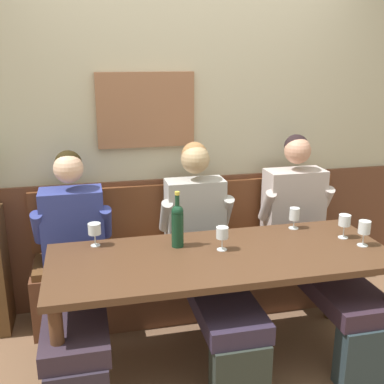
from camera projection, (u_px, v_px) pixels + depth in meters
The scene contains 14 objects.
ground_plane at pixel (226, 377), 2.82m from camera, with size 6.80×6.80×0.02m, color brown.
room_wall_back at pixel (186, 119), 3.44m from camera, with size 6.80×0.12×2.80m.
wood_wainscot_panel at pixel (188, 238), 3.65m from camera, with size 6.80×0.03×0.97m, color brown.
wall_bench at pixel (194, 273), 3.51m from camera, with size 2.31×0.42×0.94m.
dining_table at pixel (221, 267), 2.77m from camera, with size 2.01×0.77×0.73m.
person_right_seat at pixel (74, 264), 2.90m from camera, with size 0.52×1.23×1.26m.
person_center_right_seat at pixel (207, 251), 3.08m from camera, with size 0.52×1.23×1.28m.
person_left_seat at pixel (313, 239), 3.26m from camera, with size 0.54×1.23×1.30m.
wine_bottle_green_tall at pixel (177, 224), 2.82m from camera, with size 0.07×0.07×0.35m.
wine_glass_center_front at pixel (294, 215), 3.12m from camera, with size 0.07×0.07×0.14m.
wine_glass_center_rear at pixel (364, 228), 2.84m from camera, with size 0.07×0.07×0.16m.
wine_glass_by_bottle at pixel (94, 230), 2.84m from camera, with size 0.08×0.08×0.14m.
wine_glass_right_end at pixel (222, 233), 2.78m from camera, with size 0.07×0.07×0.14m.
wine_glass_near_bucket at pixel (345, 221), 2.96m from camera, with size 0.08×0.08×0.15m.
Camera 1 is at (-0.74, -2.28, 1.86)m, focal length 43.83 mm.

